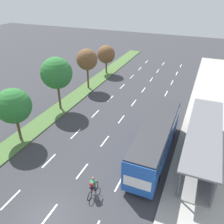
{
  "coord_description": "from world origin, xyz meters",
  "views": [
    {
      "loc": [
        8.36,
        -7.97,
        14.41
      ],
      "look_at": [
        -0.9,
        13.99,
        1.2
      ],
      "focal_mm": 37.4,
      "sensor_mm": 36.0,
      "label": 1
    }
  ],
  "objects_px": {
    "median_tree_second": "(13,106)",
    "median_tree_fourth": "(87,60)",
    "median_tree_third": "(56,73)",
    "median_tree_fifth": "(106,54)",
    "bus": "(156,137)",
    "cyclist": "(93,187)",
    "bus_shelter": "(206,141)"
  },
  "relations": [
    {
      "from": "median_tree_fourth",
      "to": "median_tree_fifth",
      "type": "height_order",
      "value": "median_tree_fourth"
    },
    {
      "from": "bus_shelter",
      "to": "median_tree_second",
      "type": "distance_m",
      "value": 18.44
    },
    {
      "from": "bus_shelter",
      "to": "cyclist",
      "type": "height_order",
      "value": "bus_shelter"
    },
    {
      "from": "bus",
      "to": "median_tree_fifth",
      "type": "height_order",
      "value": "median_tree_fifth"
    },
    {
      "from": "median_tree_second",
      "to": "median_tree_fifth",
      "type": "bearing_deg",
      "value": 90.24
    },
    {
      "from": "bus_shelter",
      "to": "cyclist",
      "type": "distance_m",
      "value": 11.02
    },
    {
      "from": "median_tree_second",
      "to": "median_tree_fourth",
      "type": "xyz_separation_m",
      "value": [
        0.16,
        14.77,
        0.59
      ]
    },
    {
      "from": "bus_shelter",
      "to": "median_tree_third",
      "type": "distance_m",
      "value": 18.28
    },
    {
      "from": "median_tree_second",
      "to": "median_tree_fifth",
      "type": "distance_m",
      "value": 22.17
    },
    {
      "from": "cyclist",
      "to": "median_tree_fifth",
      "type": "bearing_deg",
      "value": 111.97
    },
    {
      "from": "bus",
      "to": "median_tree_fourth",
      "type": "distance_m",
      "value": 18.01
    },
    {
      "from": "bus",
      "to": "cyclist",
      "type": "bearing_deg",
      "value": -116.28
    },
    {
      "from": "bus",
      "to": "bus_shelter",
      "type": "bearing_deg",
      "value": 19.8
    },
    {
      "from": "bus_shelter",
      "to": "median_tree_fourth",
      "type": "relative_size",
      "value": 2.1
    },
    {
      "from": "bus_shelter",
      "to": "median_tree_fourth",
      "type": "height_order",
      "value": "median_tree_fourth"
    },
    {
      "from": "median_tree_third",
      "to": "median_tree_fifth",
      "type": "xyz_separation_m",
      "value": [
        -0.07,
        14.77,
        -1.41
      ]
    },
    {
      "from": "median_tree_second",
      "to": "median_tree_fifth",
      "type": "height_order",
      "value": "median_tree_second"
    },
    {
      "from": "median_tree_third",
      "to": "median_tree_fifth",
      "type": "relative_size",
      "value": 1.36
    },
    {
      "from": "bus",
      "to": "cyclist",
      "type": "height_order",
      "value": "bus"
    },
    {
      "from": "median_tree_fourth",
      "to": "bus_shelter",
      "type": "bearing_deg",
      "value": -30.37
    },
    {
      "from": "bus_shelter",
      "to": "median_tree_fourth",
      "type": "distance_m",
      "value": 20.58
    },
    {
      "from": "cyclist",
      "to": "median_tree_third",
      "type": "height_order",
      "value": "median_tree_third"
    },
    {
      "from": "cyclist",
      "to": "median_tree_third",
      "type": "distance_m",
      "value": 15.59
    },
    {
      "from": "median_tree_third",
      "to": "median_tree_fifth",
      "type": "height_order",
      "value": "median_tree_third"
    },
    {
      "from": "bus_shelter",
      "to": "bus",
      "type": "relative_size",
      "value": 1.12
    },
    {
      "from": "bus",
      "to": "median_tree_fourth",
      "type": "relative_size",
      "value": 1.87
    },
    {
      "from": "median_tree_third",
      "to": "median_tree_fourth",
      "type": "height_order",
      "value": "median_tree_third"
    },
    {
      "from": "median_tree_second",
      "to": "median_tree_fourth",
      "type": "height_order",
      "value": "median_tree_fourth"
    },
    {
      "from": "cyclist",
      "to": "median_tree_fifth",
      "type": "relative_size",
      "value": 0.37
    },
    {
      "from": "median_tree_second",
      "to": "median_tree_third",
      "type": "bearing_deg",
      "value": 90.18
    },
    {
      "from": "median_tree_third",
      "to": "median_tree_fourth",
      "type": "bearing_deg",
      "value": 88.56
    },
    {
      "from": "median_tree_third",
      "to": "median_tree_fourth",
      "type": "xyz_separation_m",
      "value": [
        0.19,
        7.39,
        -0.32
      ]
    }
  ]
}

